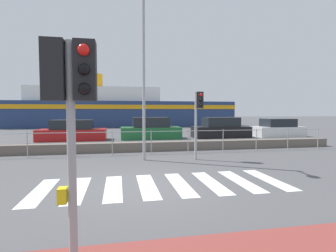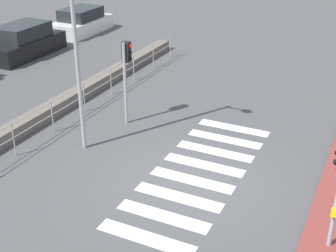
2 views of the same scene
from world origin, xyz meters
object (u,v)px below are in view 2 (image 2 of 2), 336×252
at_px(parked_car_white, 81,22).
at_px(parked_car_black, 24,42).
at_px(traffic_light_far, 126,65).
at_px(streetlamp, 78,13).

bearing_deg(parked_car_white, parked_car_black, 180.00).
distance_m(traffic_light_far, streetlamp, 3.07).
distance_m(parked_car_black, parked_car_white, 4.83).
height_order(parked_car_black, parked_car_white, parked_car_black).
bearing_deg(streetlamp, parked_car_white, 35.86).
relative_size(traffic_light_far, parked_car_white, 0.73).
xyz_separation_m(streetlamp, parked_car_white, (11.48, 8.30, -3.58)).
distance_m(traffic_light_far, parked_car_black, 9.60).
xyz_separation_m(traffic_light_far, parked_car_white, (9.25, 8.41, -1.47)).
bearing_deg(traffic_light_far, parked_car_white, 42.26).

